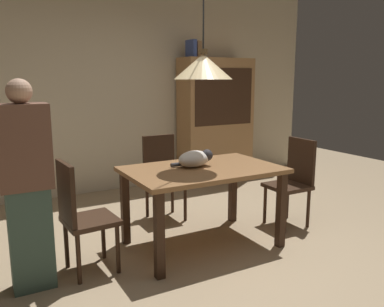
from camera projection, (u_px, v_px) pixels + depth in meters
ground at (223, 259)px, 3.45m from camera, size 10.00×10.00×0.00m
back_wall at (119, 86)px, 5.45m from camera, size 6.40×0.10×2.90m
dining_table at (202, 178)px, 3.63m from camera, size 1.40×0.90×0.75m
chair_right_side at (293, 178)px, 4.20m from camera, size 0.40×0.40×0.93m
chair_left_side at (80, 213)px, 3.11m from camera, size 0.43×0.43×0.93m
chair_far_back at (163, 173)px, 4.41m from camera, size 0.40×0.40×0.93m
cat_sleeping at (195, 159)px, 3.65m from camera, size 0.40×0.30×0.16m
pendant_lamp at (203, 66)px, 3.44m from camera, size 0.52×0.52×1.30m
hutch_bookcase at (216, 123)px, 5.93m from camera, size 1.12×0.45×1.85m
book_blue_wide at (191, 49)px, 5.53m from camera, size 0.06×0.24×0.24m
book_brown_thick at (196, 49)px, 5.57m from camera, size 0.06×0.24×0.22m
person_standing at (27, 187)px, 2.84m from camera, size 0.36×0.22×1.56m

